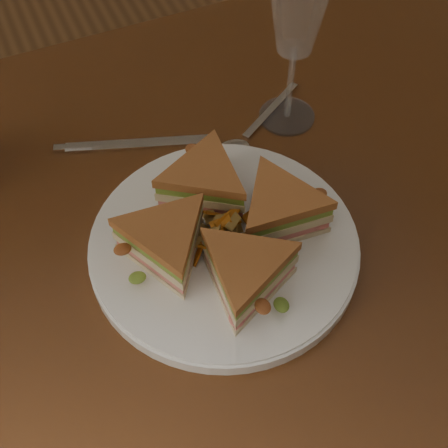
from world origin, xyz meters
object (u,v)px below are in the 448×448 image
at_px(plate, 224,246).
at_px(knife, 131,145).
at_px(table, 208,260).
at_px(wine_glass, 298,11).
at_px(spoon, 242,140).
at_px(sandwich_wedges, 224,227).

height_order(plate, knife, plate).
distance_m(plate, knife, 0.21).
xyz_separation_m(table, plate, (-0.00, -0.06, 0.11)).
height_order(knife, wine_glass, wine_glass).
xyz_separation_m(table, spoon, (0.09, 0.09, 0.10)).
bearing_deg(wine_glass, knife, 170.74).
distance_m(table, wine_glass, 0.33).
distance_m(sandwich_wedges, spoon, 0.18).
distance_m(sandwich_wedges, knife, 0.21).
bearing_deg(sandwich_wedges, wine_glass, 44.89).
distance_m(plate, wine_glass, 0.29).
bearing_deg(table, wine_glass, 33.77).
bearing_deg(wine_glass, sandwich_wedges, -135.11).
bearing_deg(spoon, plate, -153.47).
distance_m(plate, spoon, 0.18).
relative_size(plate, sandwich_wedges, 1.18).
bearing_deg(spoon, knife, 127.19).
bearing_deg(plate, table, 88.85).
bearing_deg(knife, sandwich_wedges, -58.54).
bearing_deg(sandwich_wedges, knife, 102.47).
bearing_deg(knife, wine_glass, 9.72).
bearing_deg(table, knife, 107.39).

